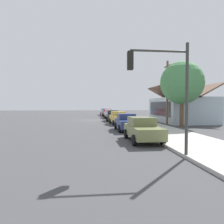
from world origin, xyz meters
The scene contains 14 objects.
ground_plane centered at (0.00, 0.00, 0.00)m, with size 120.00×120.00×0.00m, color #424244.
sidewalk_curb centered at (0.00, 5.60, 0.08)m, with size 60.00×4.20×0.16m, color #B2AFA8.
car_skyblue centered at (-16.65, 2.68, 0.81)m, with size 4.89×2.14×1.59m.
car_cherry centered at (-10.10, 2.87, 0.81)m, with size 4.38×2.08×1.59m.
car_silver centered at (-4.57, 2.81, 0.82)m, with size 4.77×2.01×1.59m.
car_charcoal centered at (1.91, 2.66, 0.81)m, with size 4.64×2.09×1.59m.
car_mustard centered at (7.36, 2.80, 0.81)m, with size 4.52×2.15×1.59m.
car_navy centered at (13.61, 2.67, 0.81)m, with size 4.38×1.95×1.59m.
car_olive centered at (19.41, 2.72, 0.81)m, with size 4.41×1.99×1.59m.
storefront_building centered at (4.65, 11.98, 1.85)m, with size 10.83×6.45×5.17m.
shade_tree centered at (11.38, 9.11, 4.79)m, with size 4.61×4.61×7.11m.
traffic_light_main centered at (23.92, 2.54, 3.49)m, with size 0.37×2.79×5.20m.
utility_pole_wooden centered at (9.51, 8.20, 3.93)m, with size 1.80×0.24×7.50m.
fire_hydrant_red centered at (15.39, 4.20, 0.50)m, with size 0.22×0.22×0.71m.
Camera 1 is at (32.94, -0.76, 2.42)m, focal length 33.43 mm.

